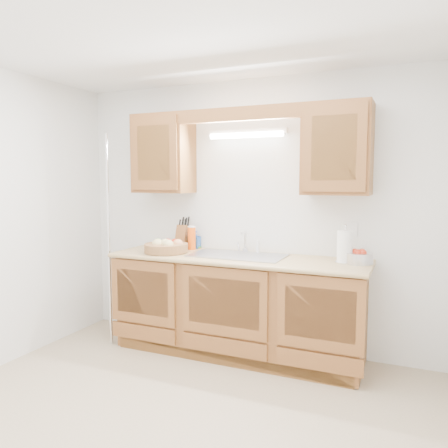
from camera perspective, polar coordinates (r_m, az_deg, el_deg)
The scene contains 17 objects.
room at distance 2.78m, azimuth -7.39°, elevation -0.96°, with size 3.52×3.50×2.50m.
base_cabinets at distance 4.01m, azimuth 1.74°, elevation -10.68°, with size 2.20×0.60×0.86m, color brown.
countertop at distance 3.89m, azimuth 1.68°, elevation -4.51°, with size 2.30×0.63×0.04m, color tan.
upper_cabinet_left at distance 4.34m, azimuth -7.89°, elevation 9.03°, with size 0.55×0.33×0.75m, color brown.
upper_cabinet_right at distance 3.76m, azimuth 14.59°, elevation 9.42°, with size 0.55×0.33×0.75m, color brown.
valance at distance 3.87m, azimuth 1.76°, elevation 14.17°, with size 2.20×0.05×0.12m, color brown.
fluorescent_fixture at distance 4.07m, azimuth 2.96°, elevation 11.73°, with size 0.76×0.08×0.08m.
sink at distance 3.92m, azimuth 1.79°, elevation -5.20°, with size 0.84×0.46×0.36m.
wire_shelf_pole at distance 4.26m, azimuth -14.81°, elevation -2.18°, with size 0.03×0.03×2.00m, color silver.
outlet_plate at distance 3.91m, azimuth 16.43°, elevation -0.68°, with size 0.08×0.01×0.12m, color white.
fruit_basket at distance 4.10m, azimuth -7.55°, elevation -2.94°, with size 0.42×0.42×0.13m.
knife_block at distance 4.35m, azimuth -5.32°, elevation -1.62°, with size 0.12×0.19×0.32m.
orange_canister at distance 4.25m, azimuth -4.23°, elevation -1.80°, with size 0.08×0.08×0.23m.
soap_bottle at distance 4.32m, azimuth -3.72°, elevation -2.05°, with size 0.08×0.08×0.17m, color #2154A9.
sponge at distance 4.34m, azimuth -3.72°, elevation -3.09°, with size 0.10×0.07×0.02m.
paper_towel at distance 3.68m, azimuth 15.50°, elevation -2.92°, with size 0.16×0.16×0.32m.
apple_bowl at distance 3.70m, azimuth 17.16°, elevation -4.15°, with size 0.28×0.28×0.12m.
Camera 1 is at (1.42, -2.37, 1.57)m, focal length 35.00 mm.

